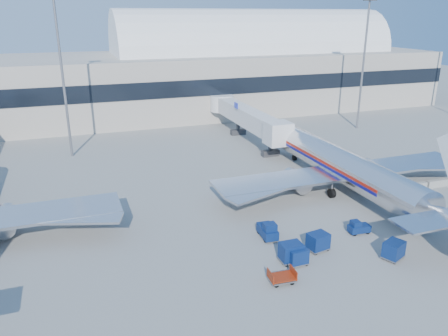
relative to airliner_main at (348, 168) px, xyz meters
name	(u,v)px	position (x,y,z in m)	size (l,w,h in m)	color
ground	(288,220)	(-10.00, -4.51, -2.93)	(260.00, 260.00, 0.00)	gray
terminal	(98,80)	(-23.60, 51.46, 4.60)	(170.00, 28.15, 21.00)	#B2AA9E
airliner_main	(348,168)	(0.00, 0.00, 0.00)	(32.00, 37.26, 12.07)	silver
jetbridge_near	(243,115)	(-2.40, 26.30, 1.00)	(4.40, 27.50, 6.25)	silver
mast_west	(60,53)	(-30.00, 25.49, 11.87)	(2.00, 1.20, 22.60)	slate
mast_east	(365,45)	(20.00, 25.49, 11.87)	(2.00, 1.20, 22.60)	slate
barrier_near	(416,187)	(8.00, -2.51, -2.48)	(3.00, 0.55, 0.90)	#9E9E96
barrier_mid	(437,183)	(11.30, -2.51, -2.48)	(3.00, 0.55, 0.90)	#9E9E96
tug_lead	(358,227)	(-5.00, -9.26, -2.33)	(2.09, 1.15, 1.32)	#0A1F50
tug_right	(424,214)	(2.85, -9.27, -2.16)	(2.83, 1.89, 1.69)	#0A1F50
tug_left	(268,230)	(-13.53, -7.19, -2.16)	(1.46, 2.66, 1.68)	#0A1F50
cart_train_a	(318,241)	(-10.34, -10.76, -2.06)	(2.06, 1.71, 1.62)	#0A1F50
cart_train_b	(297,256)	(-13.18, -12.20, -2.15)	(1.68, 1.29, 1.46)	#0A1F50
cart_train_c	(291,252)	(-13.47, -11.61, -2.03)	(1.93, 1.48, 1.69)	#0A1F50
cart_solo_near	(394,250)	(-5.03, -14.17, -2.07)	(2.21, 1.99, 1.60)	#0A1F50
cart_open_red	(282,278)	(-15.57, -14.12, -2.54)	(2.12, 1.56, 0.54)	slate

